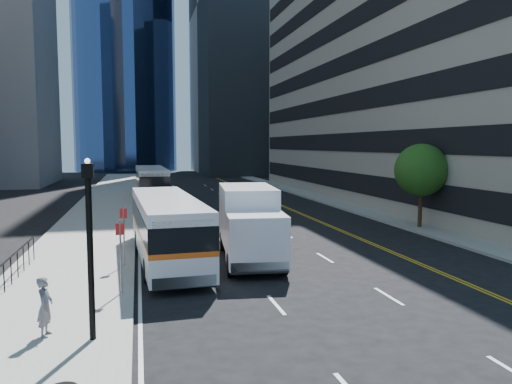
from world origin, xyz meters
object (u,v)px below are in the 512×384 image
street_tree (421,170)px  box_truck (249,223)px  bus_front (166,226)px  bus_rear (151,182)px  pedestrian (45,307)px  lamp_post (90,241)px

street_tree → box_truck: size_ratio=0.72×
bus_front → bus_rear: 25.75m
street_tree → pedestrian: size_ratio=3.22×
bus_front → pedestrian: bearing=-116.1°
bus_front → box_truck: box_truck is taller
lamp_post → bus_rear: size_ratio=0.39×
street_tree → bus_front: bearing=-162.4°
bus_rear → street_tree: bearing=-54.7°
pedestrian → bus_rear: bearing=2.0°
lamp_post → bus_rear: 34.91m
lamp_post → pedestrian: size_ratio=2.88×
lamp_post → bus_front: (2.40, 9.06, -1.16)m
box_truck → pedestrian: box_truck is taller
street_tree → box_truck: (-11.99, -5.73, -1.92)m
bus_front → box_truck: 3.70m
lamp_post → bus_rear: lamp_post is taller
bus_rear → lamp_post: bearing=-95.5°
pedestrian → bus_front: bearing=-15.0°
lamp_post → bus_rear: bearing=86.1°
street_tree → lamp_post: size_ratio=1.12×
bus_rear → box_truck: 26.78m
box_truck → bus_front: bearing=173.7°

